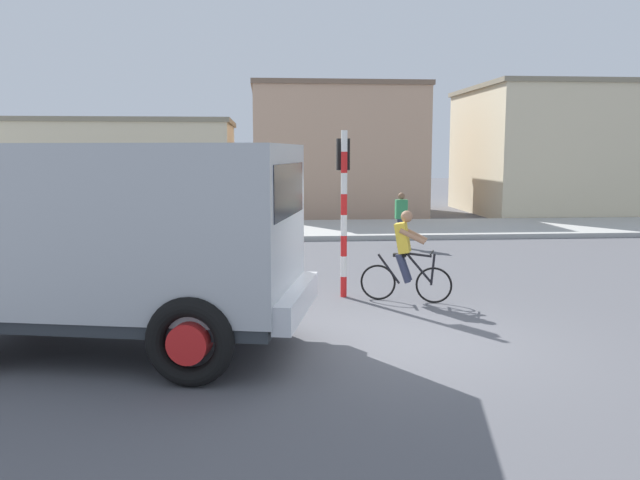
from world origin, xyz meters
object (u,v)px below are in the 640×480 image
at_px(cyclist, 405,256).
at_px(pedestrian_near_kerb, 401,219).
at_px(truck_foreground, 108,234).
at_px(traffic_light_pole, 344,190).
at_px(car_red_near, 139,237).

bearing_deg(cyclist, pedestrian_near_kerb, 78.74).
height_order(truck_foreground, traffic_light_pole, traffic_light_pole).
bearing_deg(truck_foreground, car_red_near, 96.76).
bearing_deg(cyclist, traffic_light_pole, 152.12).
bearing_deg(car_red_near, pedestrian_near_kerb, 26.17).
bearing_deg(traffic_light_pole, car_red_near, 146.00).
height_order(cyclist, pedestrian_near_kerb, cyclist).
bearing_deg(traffic_light_pole, truck_foreground, -138.83).
distance_m(traffic_light_pole, pedestrian_near_kerb, 6.97).
relative_size(truck_foreground, cyclist, 3.38).
bearing_deg(pedestrian_near_kerb, cyclist, -101.26).
xyz_separation_m(truck_foreground, cyclist, (4.80, 2.65, -0.80)).
xyz_separation_m(truck_foreground, traffic_light_pole, (3.70, 3.23, 0.40)).
relative_size(cyclist, car_red_near, 0.41).
xyz_separation_m(cyclist, car_red_near, (-5.53, 3.57, -0.05)).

